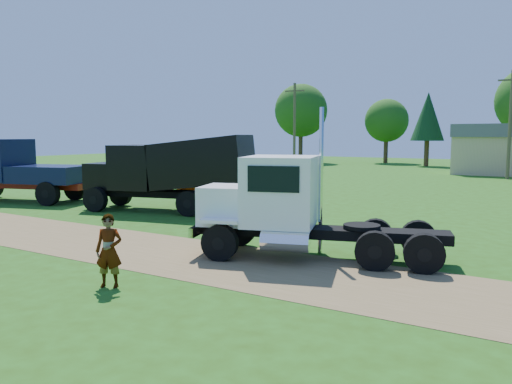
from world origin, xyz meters
The scene contains 10 objects.
ground centered at (0.00, 0.00, 0.00)m, with size 140.00×140.00×0.00m, color #264C10.
dirt_track centered at (0.00, 0.00, 0.01)m, with size 120.00×4.20×0.01m, color brown.
white_semi_tractor centered at (2.55, 1.56, 1.54)m, with size 7.59×4.39×4.50m.
black_dump_truck centered at (-6.20, 6.70, 2.02)m, with size 8.67×4.51×3.68m.
navy_truck centered at (-16.38, 5.11, 1.76)m, with size 8.08×4.74×3.44m.
orange_pickup centered at (-5.01, 9.66, 0.77)m, with size 2.56×5.54×1.54m, color #CE6609.
spectator_a centered at (0.42, -3.38, 0.89)m, with size 0.65×0.43×1.78m, color #999999.
spectator_b centered at (-1.63, 8.95, 0.86)m, with size 0.83×0.65×1.71m, color #999999.
tan_shed centered at (4.00, 40.00, 2.42)m, with size 6.20×5.40×4.70m.
utility_poles centered at (6.00, 35.00, 4.71)m, with size 42.20×0.28×9.00m.
Camera 1 is at (9.52, -11.59, 3.65)m, focal length 35.00 mm.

